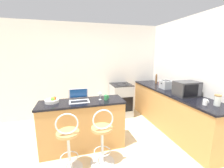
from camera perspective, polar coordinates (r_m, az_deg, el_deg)
ground_plane at (r=2.78m, az=2.27°, el=-28.55°), size 20.00×20.00×0.00m
wall_back at (r=4.37m, az=-6.85°, el=5.09°), size 12.00×0.06×2.60m
wall_right at (r=3.35m, az=36.29°, el=0.88°), size 0.06×12.00×2.60m
breakfast_bar at (r=2.99m, az=-11.06°, el=-14.94°), size 1.55×0.53×0.93m
counter_right at (r=3.92m, az=21.48°, el=-9.03°), size 0.65×2.78×0.93m
bar_stool_near at (r=2.52m, az=-16.26°, el=-21.08°), size 0.40×0.40×0.98m
bar_stool_far at (r=2.55m, az=-3.70°, el=-20.08°), size 0.40×0.40×0.98m
laptop at (r=2.84m, az=-12.48°, el=-5.17°), size 0.36×0.30×0.23m
microwave at (r=3.43m, az=26.56°, el=-1.63°), size 0.47×0.34×0.30m
toaster at (r=3.96m, az=19.83°, el=-0.20°), size 0.26×0.26×0.20m
stove_range at (r=4.38m, az=3.48°, el=-6.02°), size 0.56×0.61×0.94m
mug_green at (r=2.84m, az=-2.24°, el=-5.10°), size 0.09×0.07×0.09m
mug_white at (r=3.01m, az=31.99°, el=-5.88°), size 0.09×0.07×0.10m
fruit_bowl at (r=2.88m, az=-21.81°, el=-5.88°), size 0.24×0.24×0.11m
wine_glass_short at (r=2.84m, az=-4.56°, el=-3.87°), size 0.07×0.07×0.15m
pepper_mill at (r=4.55m, az=16.50°, el=1.89°), size 0.05×0.05×0.27m
mug_red at (r=4.38m, az=17.77°, el=0.27°), size 0.09×0.07×0.09m
storage_jar at (r=3.08m, az=35.23°, el=-5.06°), size 0.11×0.11×0.19m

